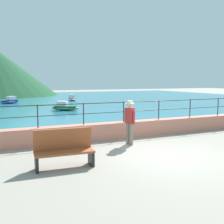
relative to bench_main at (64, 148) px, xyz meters
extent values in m
plane|color=gray|center=(3.38, -0.27, -0.56)|extent=(120.00, 120.00, 0.00)
cube|color=tan|center=(3.38, 2.93, -0.21)|extent=(20.00, 0.56, 0.70)
cylinder|color=#282623|center=(-0.30, 2.93, 0.59)|extent=(0.04, 0.04, 0.90)
cylinder|color=#282623|center=(1.54, 2.93, 0.59)|extent=(0.04, 0.04, 0.90)
cylinder|color=#282623|center=(3.38, 2.93, 0.59)|extent=(0.04, 0.04, 0.90)
cylinder|color=#282623|center=(5.22, 2.93, 0.59)|extent=(0.04, 0.04, 0.90)
cylinder|color=#282623|center=(7.06, 2.93, 0.59)|extent=(0.04, 0.04, 0.90)
cylinder|color=#282623|center=(8.90, 2.93, 0.59)|extent=(0.04, 0.04, 0.90)
cylinder|color=#282623|center=(3.38, 2.93, 1.01)|extent=(18.40, 0.04, 0.04)
cylinder|color=#282623|center=(3.38, 2.93, 0.59)|extent=(18.40, 0.03, 0.03)
cube|color=teal|center=(3.38, 25.57, -0.53)|extent=(64.00, 44.32, 0.06)
cube|color=#9E4C28|center=(-0.01, -0.10, -0.10)|extent=(1.73, 0.62, 0.06)
cube|color=#9E4C28|center=(0.01, 0.12, 0.25)|extent=(1.71, 0.25, 0.64)
cube|color=black|center=(0.78, -0.14, -0.34)|extent=(0.11, 0.47, 0.43)
cube|color=black|center=(-0.79, -0.05, -0.34)|extent=(0.11, 0.47, 0.43)
cylinder|color=slate|center=(3.04, 1.55, -0.13)|extent=(0.15, 0.15, 0.86)
cylinder|color=slate|center=(2.99, 1.73, -0.13)|extent=(0.15, 0.15, 0.86)
cube|color=#B22D2D|center=(3.01, 1.64, 0.60)|extent=(0.31, 0.41, 0.60)
cylinder|color=#B22D2D|center=(3.08, 1.41, 0.56)|extent=(0.09, 0.09, 0.52)
cylinder|color=#B22D2D|center=(2.95, 1.87, 0.56)|extent=(0.09, 0.09, 0.52)
sphere|color=beige|center=(3.01, 1.64, 1.03)|extent=(0.22, 0.22, 0.22)
cylinder|color=beige|center=(3.01, 1.64, 1.08)|extent=(0.38, 0.38, 0.02)
cylinder|color=beige|center=(3.01, 1.64, 1.14)|extent=(0.20, 0.20, 0.10)
ellipsoid|color=#338C59|center=(3.52, 14.02, -0.32)|extent=(2.45, 1.90, 0.36)
cube|color=#1C4D31|center=(3.52, 14.02, -0.17)|extent=(1.98, 1.56, 0.06)
cube|color=silver|center=(3.31, 14.14, 0.06)|extent=(1.01, 0.94, 0.40)
ellipsoid|color=#2D4C9E|center=(-0.35, 22.84, -0.32)|extent=(2.43, 1.97, 0.36)
cube|color=navy|center=(-0.35, 22.84, -0.17)|extent=(1.97, 1.61, 0.06)
cube|color=silver|center=(-0.14, 22.97, 0.06)|extent=(1.01, 0.96, 0.40)
ellipsoid|color=white|center=(6.98, 24.26, -0.32)|extent=(1.05, 2.35, 0.36)
cube|color=gray|center=(6.98, 24.26, -0.17)|extent=(0.88, 1.89, 0.06)
cube|color=silver|center=(6.99, 24.51, 0.06)|extent=(0.68, 0.84, 0.40)
camera|label=1|loc=(-1.77, -7.43, 1.96)|focal=42.49mm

